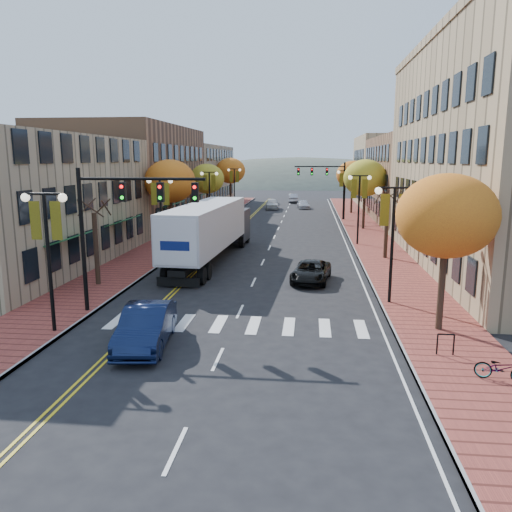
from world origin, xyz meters
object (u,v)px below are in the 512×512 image
(semi_truck, at_px, (211,227))
(bicycle, at_px, (502,368))
(navy_sedan, at_px, (146,326))
(black_suv, at_px, (311,272))

(semi_truck, distance_m, bicycle, 23.56)
(navy_sedan, xyz_separation_m, black_suv, (6.58, 11.45, -0.19))
(black_suv, bearing_deg, navy_sedan, -111.91)
(black_suv, xyz_separation_m, bicycle, (6.27, -13.62, -0.04))
(semi_truck, height_order, bicycle, semi_truck)
(navy_sedan, distance_m, black_suv, 13.21)
(navy_sedan, height_order, bicycle, navy_sedan)
(semi_truck, height_order, black_suv, semi_truck)
(semi_truck, xyz_separation_m, bicycle, (13.53, -19.19, -1.92))
(black_suv, height_order, bicycle, black_suv)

